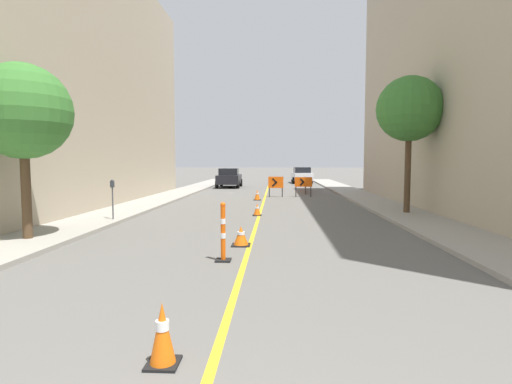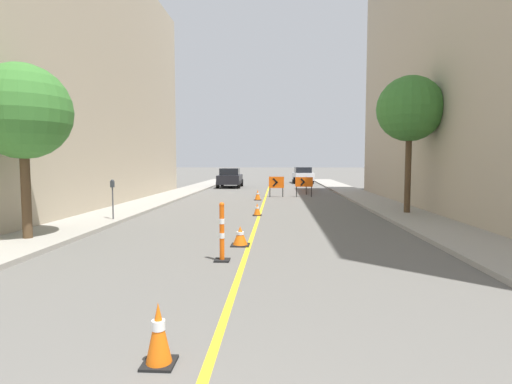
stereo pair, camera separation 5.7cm
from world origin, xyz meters
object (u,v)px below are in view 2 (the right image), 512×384
traffic_cone_nearest (159,334)px  street_tree_left_near (22,112)px  delineator_post_front (222,235)px  street_tree_right_near (410,109)px  traffic_cone_second (240,236)px  parking_meter_near_curb (113,191)px  arrow_barricade_secondary (304,183)px  traffic_cone_fourth (258,195)px  traffic_cone_third (257,210)px  arrow_barricade_primary (276,183)px  parked_car_curb_near (230,178)px  parked_car_curb_mid (303,175)px

traffic_cone_nearest → street_tree_left_near: (-5.35, 6.09, 3.08)m
delineator_post_front → street_tree_left_near: (-5.40, 1.68, 2.85)m
street_tree_left_near → street_tree_right_near: size_ratio=0.85×
traffic_cone_second → street_tree_right_near: bearing=45.0°
parking_meter_near_curb → street_tree_left_near: 4.30m
parking_meter_near_curb → street_tree_right_near: bearing=12.8°
traffic_cone_second → street_tree_right_near: 9.47m
traffic_cone_second → street_tree_right_near: size_ratio=0.09×
traffic_cone_second → parking_meter_near_curb: bearing=143.1°
traffic_cone_second → arrow_barricade_secondary: 14.48m
traffic_cone_fourth → delineator_post_front: 13.66m
traffic_cone_third → arrow_barricade_secondary: size_ratio=0.41×
arrow_barricade_primary → arrow_barricade_secondary: 1.68m
traffic_cone_fourth → arrow_barricade_primary: 2.33m
traffic_cone_fourth → street_tree_left_near: street_tree_left_near is taller
parked_car_curb_near → street_tree_left_near: bearing=-97.8°
traffic_cone_second → parked_car_curb_near: (-3.00, 23.07, 0.55)m
arrow_barricade_primary → parked_car_curb_mid: 16.20m
traffic_cone_nearest → street_tree_left_near: 8.67m
traffic_cone_second → delineator_post_front: size_ratio=0.39×
arrow_barricade_secondary → street_tree_left_near: street_tree_left_near is taller
street_tree_left_near → street_tree_right_near: street_tree_right_near is taller
delineator_post_front → arrow_barricade_secondary: (2.79, 15.83, 0.30)m
arrow_barricade_primary → parked_car_curb_mid: parked_car_curb_mid is taller
parked_car_curb_mid → street_tree_right_near: street_tree_right_near is taller
parked_car_curb_mid → parking_meter_near_curb: (-8.28, -26.46, 0.30)m
traffic_cone_third → street_tree_left_near: street_tree_left_near is taller
traffic_cone_third → traffic_cone_second: bearing=-91.4°
traffic_cone_second → parking_meter_near_curb: 6.09m
traffic_cone_nearest → parked_car_curb_near: parked_car_curb_near is taller
traffic_cone_nearest → parked_car_curb_near: (-2.71, 29.07, 0.47)m
delineator_post_front → street_tree_right_near: 10.60m
traffic_cone_nearest → street_tree_right_near: 14.21m
traffic_cone_fourth → arrow_barricade_primary: bearing=62.9°
traffic_cone_fourth → parked_car_curb_mid: bearing=78.6°
parked_car_curb_mid → street_tree_right_near: bearing=-86.9°
traffic_cone_nearest → street_tree_left_near: size_ratio=0.15×
traffic_cone_third → parked_car_curb_near: size_ratio=0.11×
traffic_cone_fourth → arrow_barricade_secondary: 3.51m
delineator_post_front → parked_car_curb_mid: bearing=83.3°
parked_car_curb_mid → street_tree_right_near: size_ratio=0.82×
traffic_cone_second → street_tree_left_near: street_tree_left_near is taller
street_tree_left_near → traffic_cone_second: bearing=-0.9°
traffic_cone_third → parked_car_curb_mid: (3.32, 24.38, 0.56)m
traffic_cone_second → delineator_post_front: 1.64m
delineator_post_front → arrow_barricade_secondary: delineator_post_front is taller
parked_car_curb_near → traffic_cone_fourth: bearing=-76.7°
parked_car_curb_near → street_tree_right_near: 19.56m
traffic_cone_fourth → parked_car_curb_mid: (3.62, 18.01, 0.51)m
parked_car_curb_near → parking_meter_near_curb: size_ratio=3.11×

